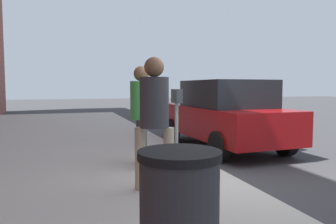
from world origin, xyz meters
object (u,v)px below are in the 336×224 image
object	(u,v)px
pedestrian_bystander	(154,111)
parked_sedan_near	(224,114)
trash_bin	(179,221)
parking_meter	(177,110)
pedestrian_at_meter	(141,107)

from	to	relation	value
pedestrian_bystander	parked_sedan_near	world-z (taller)	pedestrian_bystander
pedestrian_bystander	trash_bin	bearing A→B (deg)	-169.46
parking_meter	pedestrian_at_meter	world-z (taller)	pedestrian_at_meter
parked_sedan_near	trash_bin	distance (m)	6.36
pedestrian_at_meter	trash_bin	distance (m)	3.70
pedestrian_at_meter	parked_sedan_near	bearing A→B (deg)	41.22
parked_sedan_near	pedestrian_at_meter	bearing A→B (deg)	125.53
parking_meter	pedestrian_at_meter	size ratio (longest dim) A/B	0.77
trash_bin	pedestrian_bystander	bearing A→B (deg)	-10.88
parking_meter	pedestrian_bystander	xyz separation A→B (m)	(-1.45, 0.84, 0.10)
pedestrian_bystander	parked_sedan_near	size ratio (longest dim) A/B	0.42
parking_meter	trash_bin	distance (m)	3.94
parking_meter	pedestrian_at_meter	xyz separation A→B (m)	(-0.08, 0.71, 0.07)
pedestrian_bystander	parking_meter	bearing A→B (deg)	-8.53
pedestrian_at_meter	parked_sedan_near	size ratio (longest dim) A/B	0.41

